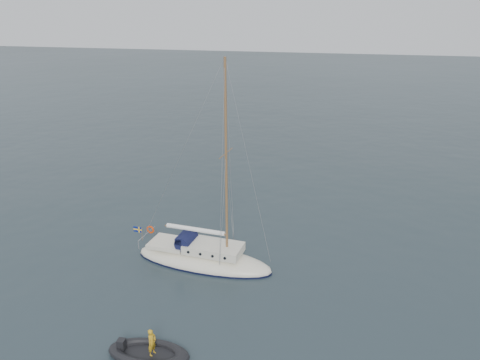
# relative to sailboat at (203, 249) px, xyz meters

# --- Properties ---
(ground) EXTENTS (300.00, 300.00, 0.00)m
(ground) POSITION_rel_sailboat_xyz_m (3.54, 2.41, -1.05)
(ground) COLOR black
(ground) RESTS_ON ground
(sailboat) EXTENTS (9.77, 2.93, 13.91)m
(sailboat) POSITION_rel_sailboat_xyz_m (0.00, 0.00, 0.00)
(sailboat) COLOR white
(sailboat) RESTS_ON ground
(dinghy) EXTENTS (2.62, 1.18, 0.38)m
(dinghy) POSITION_rel_sailboat_xyz_m (-1.66, -0.10, -0.89)
(dinghy) COLOR #545559
(dinghy) RESTS_ON ground
(rib) EXTENTS (4.08, 1.85, 1.61)m
(rib) POSITION_rel_sailboat_xyz_m (0.16, -9.05, -0.80)
(rib) COLOR black
(rib) RESTS_ON ground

